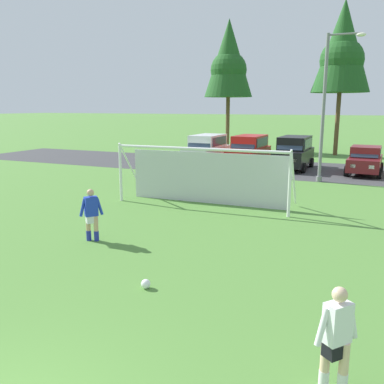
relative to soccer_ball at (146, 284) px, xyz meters
name	(u,v)px	position (x,y,z in m)	size (l,w,h in m)	color
ground_plane	(265,200)	(0.31, 10.05, -0.11)	(400.00, 400.00, 0.00)	#518438
parking_lot_strip	(300,170)	(0.31, 19.82, -0.11)	(52.00, 8.40, 0.01)	#3D3D3F
soccer_ball	(146,284)	(0.00, 0.00, 0.00)	(0.22, 0.22, 0.22)	white
soccer_goal	(205,174)	(-1.86, 8.28, 1.18)	(7.47, 2.15, 2.57)	white
player_striker_near	(336,340)	(4.25, -1.92, 0.71)	(0.59, 0.57, 1.64)	beige
player_midfield_center	(92,215)	(-3.24, 2.33, 0.71)	(0.58, 0.58, 1.64)	tan
player_defender_far	(228,185)	(-0.96, 8.68, 0.71)	(0.73, 0.36, 1.64)	tan
parked_car_slot_far_left	(207,150)	(-6.12, 19.28, 1.00)	(2.23, 4.65, 2.16)	silver
parked_car_slot_left	(249,151)	(-3.20, 19.78, 1.00)	(2.26, 4.66, 2.16)	red
parked_car_slot_center_left	(294,152)	(-0.18, 20.01, 1.00)	(2.26, 4.66, 2.16)	black
parked_car_slot_center	(365,160)	(4.23, 19.54, 0.77)	(2.20, 4.28, 1.72)	maroon
tree_left_edge	(229,61)	(-8.22, 29.94, 8.12)	(4.49, 4.49, 11.97)	brown
tree_mid_left	(342,49)	(1.69, 29.62, 8.59)	(4.74, 4.74, 12.64)	brown
street_lamp	(327,107)	(2.14, 15.78, 3.95)	(2.00, 0.32, 7.84)	slate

